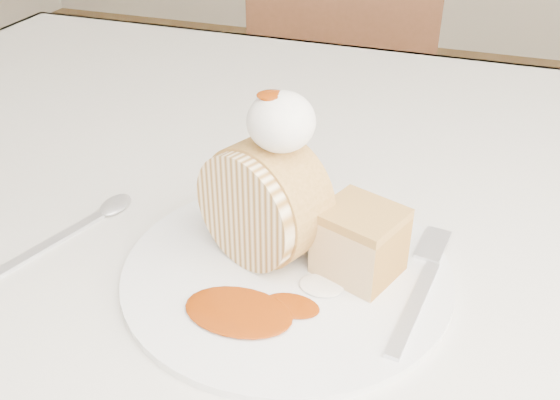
% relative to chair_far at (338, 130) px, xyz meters
% --- Properties ---
extents(table, '(1.40, 0.90, 0.75)m').
position_rel_chair_far_xyz_m(table, '(0.13, -0.70, 0.20)').
color(table, beige).
rests_on(table, ground).
extents(chair_far, '(0.45, 0.45, 0.80)m').
position_rel_chair_far_xyz_m(chair_far, '(0.00, 0.00, 0.00)').
color(chair_far, brown).
rests_on(chair_far, ground).
extents(plate, '(0.37, 0.37, 0.01)m').
position_rel_chair_far_xyz_m(plate, '(0.17, -0.89, 0.29)').
color(plate, white).
rests_on(plate, table).
extents(roulade_slice, '(0.12, 0.10, 0.11)m').
position_rel_chair_far_xyz_m(roulade_slice, '(0.14, -0.87, 0.35)').
color(roulade_slice, beige).
rests_on(roulade_slice, plate).
extents(cake_chunk, '(0.08, 0.08, 0.05)m').
position_rel_chair_far_xyz_m(cake_chunk, '(0.23, -0.87, 0.32)').
color(cake_chunk, '#B88545').
rests_on(cake_chunk, plate).
extents(whipped_cream, '(0.06, 0.06, 0.05)m').
position_rel_chair_far_xyz_m(whipped_cream, '(0.16, -0.87, 0.43)').
color(whipped_cream, silver).
rests_on(whipped_cream, roulade_slice).
extents(caramel_drizzle, '(0.03, 0.02, 0.01)m').
position_rel_chair_far_xyz_m(caramel_drizzle, '(0.15, -0.87, 0.46)').
color(caramel_drizzle, '#7F2C05').
rests_on(caramel_drizzle, whipped_cream).
extents(caramel_pool, '(0.10, 0.09, 0.00)m').
position_rel_chair_far_xyz_m(caramel_pool, '(0.15, -0.95, 0.30)').
color(caramel_pool, '#7F2C05').
rests_on(caramel_pool, plate).
extents(fork, '(0.04, 0.17, 0.00)m').
position_rel_chair_far_xyz_m(fork, '(0.28, -0.90, 0.30)').
color(fork, silver).
rests_on(fork, plate).
extents(spoon, '(0.07, 0.15, 0.00)m').
position_rel_chair_far_xyz_m(spoon, '(-0.06, -0.92, 0.29)').
color(spoon, silver).
rests_on(spoon, table).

